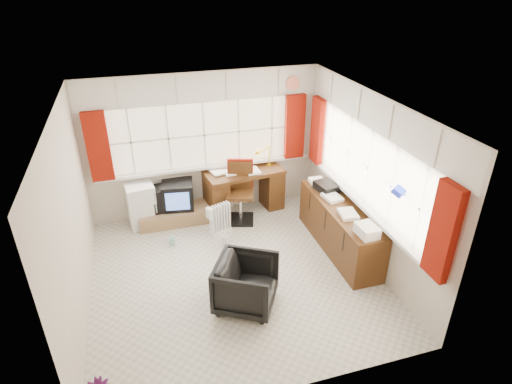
# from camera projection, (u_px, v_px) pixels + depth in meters

# --- Properties ---
(ground) EXTENTS (4.00, 4.00, 0.00)m
(ground) POSITION_uv_depth(u_px,v_px,m) (235.00, 275.00, 6.21)
(ground) COLOR beige
(ground) RESTS_ON ground
(room_walls) EXTENTS (4.00, 4.00, 4.00)m
(room_walls) POSITION_uv_depth(u_px,v_px,m) (232.00, 183.00, 5.50)
(room_walls) COLOR beige
(room_walls) RESTS_ON ground
(window_back) EXTENTS (3.70, 0.12, 3.60)m
(window_back) POSITION_uv_depth(u_px,v_px,m) (206.00, 163.00, 7.41)
(window_back) COLOR beige
(window_back) RESTS_ON room_walls
(window_right) EXTENTS (0.12, 3.70, 3.60)m
(window_right) POSITION_uv_depth(u_px,v_px,m) (362.00, 199.00, 6.25)
(window_right) COLOR beige
(window_right) RESTS_ON room_walls
(curtains) EXTENTS (3.83, 3.83, 1.15)m
(curtains) POSITION_uv_depth(u_px,v_px,m) (277.00, 152.00, 6.54)
(curtains) COLOR maroon
(curtains) RESTS_ON room_walls
(overhead_cabinets) EXTENTS (3.98, 3.98, 0.48)m
(overhead_cabinets) POSITION_uv_depth(u_px,v_px,m) (280.00, 99.00, 6.23)
(overhead_cabinets) COLOR silver
(overhead_cabinets) RESTS_ON room_walls
(desk) EXTENTS (1.45, 0.85, 0.82)m
(desk) POSITION_uv_depth(u_px,v_px,m) (244.00, 188.00, 7.68)
(desk) COLOR #502E12
(desk) RESTS_ON ground
(desk_lamp) EXTENTS (0.16, 0.15, 0.38)m
(desk_lamp) POSITION_uv_depth(u_px,v_px,m) (269.00, 151.00, 7.59)
(desk_lamp) COLOR yellow
(desk_lamp) RESTS_ON desk
(task_chair) EXTENTS (0.56, 0.58, 1.08)m
(task_chair) POSITION_uv_depth(u_px,v_px,m) (240.00, 189.00, 7.37)
(task_chair) COLOR black
(task_chair) RESTS_ON ground
(office_chair) EXTENTS (1.02, 1.02, 0.69)m
(office_chair) POSITION_uv_depth(u_px,v_px,m) (246.00, 284.00, 5.51)
(office_chair) COLOR black
(office_chair) RESTS_ON ground
(radiator) EXTENTS (0.39, 0.27, 0.55)m
(radiator) POSITION_uv_depth(u_px,v_px,m) (220.00, 222.00, 7.07)
(radiator) COLOR white
(radiator) RESTS_ON ground
(credenza) EXTENTS (0.50, 2.00, 0.85)m
(credenza) POSITION_uv_depth(u_px,v_px,m) (339.00, 227.00, 6.63)
(credenza) COLOR #502E12
(credenza) RESTS_ON ground
(file_tray) EXTENTS (0.35, 0.42, 0.12)m
(file_tray) POSITION_uv_depth(u_px,v_px,m) (326.00, 187.00, 6.90)
(file_tray) COLOR black
(file_tray) RESTS_ON credenza
(tv_bench) EXTENTS (1.40, 0.50, 0.25)m
(tv_bench) POSITION_uv_depth(u_px,v_px,m) (180.00, 215.00, 7.46)
(tv_bench) COLOR #9B764D
(tv_bench) RESTS_ON ground
(crt_tv) EXTENTS (0.58, 0.55, 0.47)m
(crt_tv) POSITION_uv_depth(u_px,v_px,m) (178.00, 195.00, 7.35)
(crt_tv) COLOR black
(crt_tv) RESTS_ON tv_bench
(hifi_stack) EXTENTS (0.60, 0.40, 0.41)m
(hifi_stack) POSITION_uv_depth(u_px,v_px,m) (169.00, 197.00, 7.34)
(hifi_stack) COLOR black
(hifi_stack) RESTS_ON tv_bench
(mini_fridge) EXTENTS (0.50, 0.50, 0.76)m
(mini_fridge) POSITION_uv_depth(u_px,v_px,m) (141.00, 205.00, 7.25)
(mini_fridge) COLOR white
(mini_fridge) RESTS_ON ground
(spray_bottle_a) EXTENTS (0.11, 0.11, 0.27)m
(spray_bottle_a) POSITION_uv_depth(u_px,v_px,m) (225.00, 240.00, 6.76)
(spray_bottle_a) COLOR silver
(spray_bottle_a) RESTS_ON ground
(spray_bottle_b) EXTENTS (0.09, 0.09, 0.19)m
(spray_bottle_b) POSITION_uv_depth(u_px,v_px,m) (172.00, 239.00, 6.84)
(spray_bottle_b) COLOR #91D8C7
(spray_bottle_b) RESTS_ON ground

